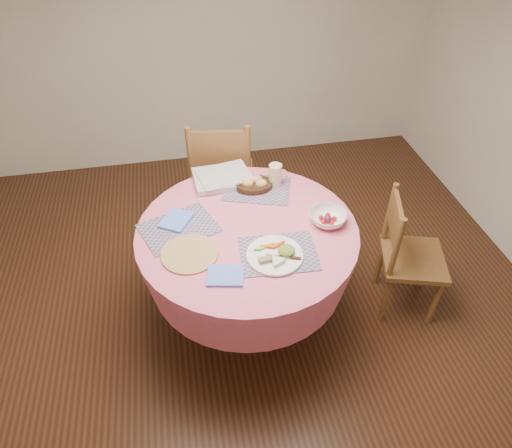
# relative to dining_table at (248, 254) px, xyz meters

# --- Properties ---
(ground) EXTENTS (4.00, 4.00, 0.00)m
(ground) POSITION_rel_dining_table_xyz_m (0.00, 0.00, -0.56)
(ground) COLOR #331C0F
(ground) RESTS_ON ground
(room_envelope) EXTENTS (4.01, 4.01, 2.71)m
(room_envelope) POSITION_rel_dining_table_xyz_m (0.00, 0.00, 1.16)
(room_envelope) COLOR silver
(room_envelope) RESTS_ON ground
(dining_table) EXTENTS (1.24, 1.24, 0.75)m
(dining_table) POSITION_rel_dining_table_xyz_m (0.00, 0.00, 0.00)
(dining_table) COLOR #E26972
(dining_table) RESTS_ON ground
(chair_right) EXTENTS (0.47, 0.48, 0.85)m
(chair_right) POSITION_rel_dining_table_xyz_m (0.99, -0.07, -0.11)
(chair_right) COLOR brown
(chair_right) RESTS_ON ground
(chair_back) EXTENTS (0.53, 0.51, 1.00)m
(chair_back) POSITION_rel_dining_table_xyz_m (-0.04, 0.86, -0.03)
(chair_back) COLOR brown
(chair_back) RESTS_ON ground
(placemat_front) EXTENTS (0.42, 0.32, 0.01)m
(placemat_front) POSITION_rel_dining_table_xyz_m (0.13, -0.22, 0.20)
(placemat_front) COLOR #12676A
(placemat_front) RESTS_ON dining_table
(placemat_left) EXTENTS (0.48, 0.42, 0.01)m
(placemat_left) POSITION_rel_dining_table_xyz_m (-0.37, 0.08, 0.20)
(placemat_left) COLOR #12676A
(placemat_left) RESTS_ON dining_table
(placemat_back) EXTENTS (0.47, 0.41, 0.01)m
(placemat_back) POSITION_rel_dining_table_xyz_m (0.13, 0.36, 0.20)
(placemat_back) COLOR #12676A
(placemat_back) RESTS_ON dining_table
(wicker_trivet) EXTENTS (0.30, 0.30, 0.01)m
(wicker_trivet) POSITION_rel_dining_table_xyz_m (-0.33, -0.14, 0.20)
(wicker_trivet) COLOR #92633F
(wicker_trivet) RESTS_ON dining_table
(napkin_near) EXTENTS (0.20, 0.17, 0.01)m
(napkin_near) POSITION_rel_dining_table_xyz_m (-0.17, -0.33, 0.20)
(napkin_near) COLOR #5A7AE9
(napkin_near) RESTS_ON dining_table
(napkin_far) EXTENTS (0.21, 0.23, 0.01)m
(napkin_far) POSITION_rel_dining_table_xyz_m (-0.38, 0.14, 0.21)
(napkin_far) COLOR #5A7AE9
(napkin_far) RESTS_ON placemat_left
(dinner_plate) EXTENTS (0.30, 0.30, 0.05)m
(dinner_plate) POSITION_rel_dining_table_xyz_m (0.11, -0.25, 0.22)
(dinner_plate) COLOR white
(dinner_plate) RESTS_ON placemat_front
(bread_bowl) EXTENTS (0.23, 0.23, 0.08)m
(bread_bowl) POSITION_rel_dining_table_xyz_m (0.11, 0.37, 0.23)
(bread_bowl) COLOR black
(bread_bowl) RESTS_ON placemat_back
(latte_mug) EXTENTS (0.12, 0.08, 0.14)m
(latte_mug) POSITION_rel_dining_table_xyz_m (0.25, 0.38, 0.27)
(latte_mug) COLOR #CBBB8B
(latte_mug) RESTS_ON placemat_back
(fruit_bowl) EXTENTS (0.24, 0.24, 0.07)m
(fruit_bowl) POSITION_rel_dining_table_xyz_m (0.45, -0.03, 0.23)
(fruit_bowl) COLOR white
(fruit_bowl) RESTS_ON dining_table
(newspaper_stack) EXTENTS (0.38, 0.31, 0.04)m
(newspaper_stack) POSITION_rel_dining_table_xyz_m (-0.07, 0.48, 0.22)
(newspaper_stack) COLOR silver
(newspaper_stack) RESTS_ON dining_table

